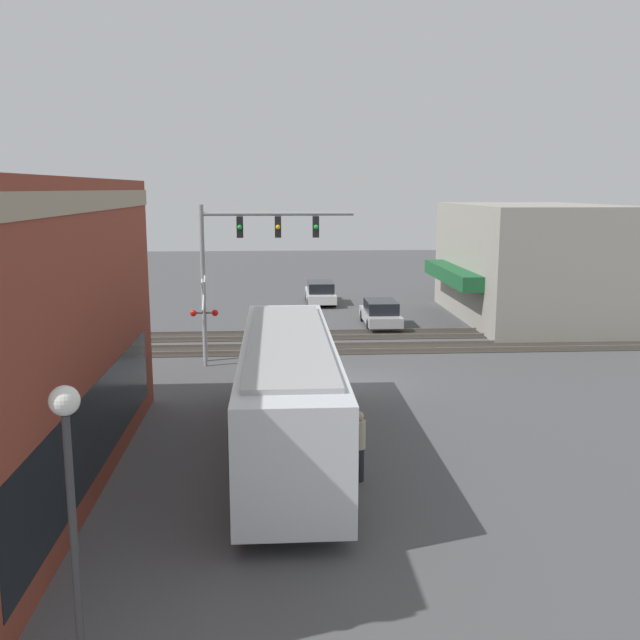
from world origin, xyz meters
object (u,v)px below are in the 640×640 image
(streetlamp, at_px, (72,511))
(pedestrian_near_bus, at_px, (359,445))
(parked_car_silver, at_px, (380,314))
(parked_car_white, at_px, (320,293))
(crossing_signal, at_px, (204,313))
(city_bus, at_px, (288,389))

(streetlamp, relative_size, pedestrian_near_bus, 2.53)
(parked_car_silver, relative_size, parked_car_white, 0.96)
(crossing_signal, xyz_separation_m, streetlamp, (-19.77, -0.00, 0.52))
(parked_car_silver, distance_m, pedestrian_near_bus, 21.20)
(parked_car_silver, bearing_deg, crossing_signal, 134.15)
(city_bus, distance_m, parked_car_silver, 19.45)
(streetlamp, xyz_separation_m, parked_car_silver, (28.23, -8.72, -2.14))
(streetlamp, relative_size, parked_car_white, 0.98)
(streetlamp, bearing_deg, crossing_signal, 0.00)
(parked_car_silver, bearing_deg, parked_car_white, 19.39)
(pedestrian_near_bus, bearing_deg, parked_car_silver, -9.89)
(crossing_signal, height_order, streetlamp, streetlamp)
(city_bus, bearing_deg, crossing_signal, 18.08)
(crossing_signal, relative_size, parked_car_silver, 0.83)
(parked_car_silver, bearing_deg, pedestrian_near_bus, 170.11)
(city_bus, bearing_deg, pedestrian_near_bus, -141.72)
(crossing_signal, height_order, parked_car_silver, crossing_signal)
(parked_car_white, bearing_deg, streetlamp, 170.70)
(crossing_signal, distance_m, streetlamp, 19.77)
(crossing_signal, bearing_deg, city_bus, -161.92)
(streetlamp, xyz_separation_m, parked_car_white, (36.19, -5.92, -2.13))
(city_bus, distance_m, pedestrian_near_bus, 2.98)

